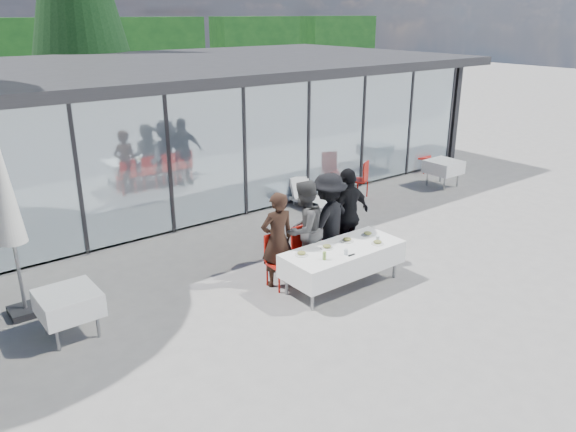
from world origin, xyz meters
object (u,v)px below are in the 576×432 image
at_px(plate_a, 302,254).
at_px(plate_d, 368,234).
at_px(lounger, 311,197).
at_px(diner_b, 304,229).
at_px(spare_table_right, 444,167).
at_px(diner_a, 277,239).
at_px(diner_chair_c, 328,242).
at_px(folded_eyeglasses, 352,255).
at_px(spare_chair_b, 361,177).
at_px(plate_extra, 377,242).
at_px(spare_table_left, 68,303).
at_px(market_umbrella, 6,202).
at_px(diner_chair_d, 348,235).
at_px(plate_c, 347,240).
at_px(juice_bottle, 324,256).
at_px(plate_b, 327,247).
at_px(diner_c, 328,221).
at_px(diner_chair_a, 278,257).
at_px(diner_d, 348,216).
at_px(spare_chair_a, 421,155).
at_px(diner_chair_b, 304,249).
at_px(dining_table, 343,259).

height_order(plate_a, plate_d, same).
bearing_deg(lounger, diner_b, -131.88).
distance_m(plate_a, spare_table_right, 7.78).
xyz_separation_m(diner_b, spare_table_right, (6.80, 2.06, -0.37)).
relative_size(diner_a, diner_chair_c, 1.81).
relative_size(folded_eyeglasses, spare_chair_b, 0.14).
distance_m(plate_extra, spare_table_left, 5.27).
bearing_deg(spare_table_right, market_umbrella, -178.05).
bearing_deg(diner_chair_d, plate_a, -161.40).
height_order(diner_chair_d, plate_c, diner_chair_d).
bearing_deg(plate_d, plate_extra, -112.12).
xyz_separation_m(diner_b, plate_extra, (0.88, -1.02, -0.15)).
distance_m(plate_d, folded_eyeglasses, 1.02).
bearing_deg(juice_bottle, plate_b, 43.38).
distance_m(diner_b, diner_c, 0.59).
bearing_deg(plate_c, diner_c, 84.76).
xyz_separation_m(diner_chair_c, lounger, (2.05, 2.97, -0.28)).
relative_size(diner_b, juice_bottle, 13.01).
bearing_deg(diner_chair_a, plate_d, -19.58).
bearing_deg(juice_bottle, diner_a, 106.65).
bearing_deg(plate_a, juice_bottle, -64.24).
relative_size(juice_bottle, spare_chair_b, 0.15).
distance_m(diner_d, spare_table_left, 5.29).
relative_size(plate_extra, juice_bottle, 1.65).
xyz_separation_m(spare_table_right, market_umbrella, (-11.34, -0.39, 1.40)).
xyz_separation_m(diner_a, diner_d, (1.72, 0.00, 0.07)).
bearing_deg(plate_a, diner_b, 47.75).
xyz_separation_m(diner_a, spare_table_right, (7.42, 2.06, -0.33)).
bearing_deg(plate_extra, market_umbrella, 153.63).
height_order(diner_chair_d, plate_extra, diner_chair_d).
bearing_deg(juice_bottle, diner_chair_d, 32.89).
distance_m(plate_b, spare_chair_b, 5.41).
relative_size(spare_chair_a, lounger, 0.72).
bearing_deg(folded_eyeglasses, diner_a, 124.97).
bearing_deg(diner_d, diner_c, -4.75).
xyz_separation_m(diner_chair_d, plate_b, (-1.08, -0.59, 0.24)).
bearing_deg(market_umbrella, plate_extra, -26.37).
bearing_deg(plate_extra, plate_b, 154.35).
xyz_separation_m(diner_b, juice_bottle, (-0.33, -0.95, -0.11)).
distance_m(spare_table_right, market_umbrella, 11.44).
bearing_deg(diner_chair_a, diner_chair_b, 0.00).
xyz_separation_m(diner_c, spare_chair_a, (6.94, 3.46, -0.41)).
bearing_deg(dining_table, plate_a, 165.47).
height_order(diner_chair_d, spare_table_right, diner_chair_d).
height_order(diner_d, diner_chair_d, diner_d).
bearing_deg(plate_c, diner_chair_b, 133.27).
height_order(spare_chair_b, market_umbrella, market_umbrella).
bearing_deg(diner_chair_d, diner_c, 177.86).
xyz_separation_m(folded_eyeglasses, spare_chair_a, (7.38, 4.56, -0.22)).
relative_size(diner_chair_b, folded_eyeglasses, 6.96).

